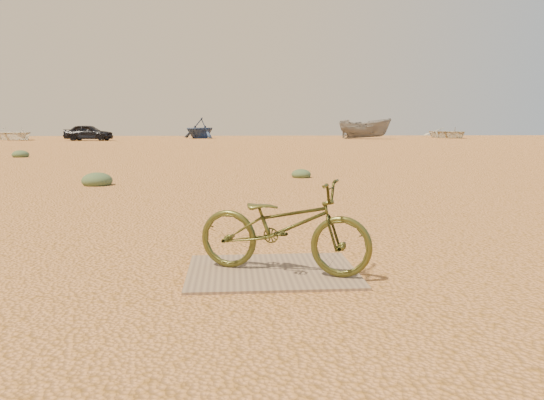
{
  "coord_description": "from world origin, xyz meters",
  "views": [
    {
      "loc": [
        -0.08,
        -4.37,
        1.25
      ],
      "look_at": [
        0.26,
        0.02,
        0.63
      ],
      "focal_mm": 35.0,
      "sensor_mm": 36.0,
      "label": 1
    }
  ],
  "objects": [
    {
      "name": "car",
      "position": [
        -11.63,
        40.3,
        0.66
      ],
      "size": [
        3.99,
        1.95,
        1.31
      ],
      "primitive_type": "imported",
      "rotation": [
        0.0,
        0.0,
        1.47
      ],
      "color": "black",
      "rests_on": "ground"
    },
    {
      "name": "boat_near_left",
      "position": [
        -18.47,
        42.53,
        0.54
      ],
      "size": [
        6.23,
        6.35,
        1.08
      ],
      "primitive_type": "imported",
      "rotation": [
        0.0,
        0.0,
        0.73
      ],
      "color": "silver",
      "rests_on": "ground"
    },
    {
      "name": "kale_a",
      "position": [
        -2.89,
        6.97,
        0.0
      ],
      "size": [
        0.63,
        0.63,
        0.35
      ],
      "primitive_type": "ellipsoid",
      "color": "#4D6544",
      "rests_on": "ground"
    },
    {
      "name": "bicycle",
      "position": [
        0.35,
        -0.03,
        0.41
      ],
      "size": [
        1.58,
        1.05,
        0.78
      ],
      "primitive_type": "imported",
      "rotation": [
        0.0,
        0.0,
        1.18
      ],
      "color": "#45481E",
      "rests_on": "plywood_board"
    },
    {
      "name": "ground",
      "position": [
        0.0,
        0.0,
        0.0
      ],
      "size": [
        120.0,
        120.0,
        0.0
      ],
      "primitive_type": "plane",
      "color": "tan",
      "rests_on": "ground"
    },
    {
      "name": "kale_c",
      "position": [
        -8.36,
        17.3,
        0.0
      ],
      "size": [
        0.64,
        0.64,
        0.35
      ],
      "primitive_type": "ellipsoid",
      "color": "#4D6544",
      "rests_on": "ground"
    },
    {
      "name": "boat_mid_right",
      "position": [
        12.27,
        43.95,
        0.93
      ],
      "size": [
        5.12,
        3.8,
        1.87
      ],
      "primitive_type": "imported",
      "rotation": [
        0.0,
        0.0,
        1.1
      ],
      "color": "slate",
      "rests_on": "ground"
    },
    {
      "name": "plywood_board",
      "position": [
        0.26,
        0.02,
        0.01
      ],
      "size": [
        1.44,
        1.14,
        0.02
      ],
      "primitive_type": "cube",
      "color": "#856E56",
      "rests_on": "ground"
    },
    {
      "name": "kale_b",
      "position": [
        1.62,
        8.28,
        0.0
      ],
      "size": [
        0.47,
        0.47,
        0.26
      ],
      "primitive_type": "ellipsoid",
      "color": "#4D6544",
      "rests_on": "ground"
    },
    {
      "name": "boat_far_left",
      "position": [
        -2.97,
        47.02,
        0.99
      ],
      "size": [
        4.86,
        4.97,
        1.98
      ],
      "primitive_type": "imported",
      "rotation": [
        0.0,
        0.0,
        -0.64
      ],
      "color": "navy",
      "rests_on": "ground"
    },
    {
      "name": "boat_far_right",
      "position": [
        21.42,
        46.68,
        0.53
      ],
      "size": [
        4.5,
        5.68,
        1.06
      ],
      "primitive_type": "imported",
      "rotation": [
        0.0,
        0.0,
        0.18
      ],
      "color": "beige",
      "rests_on": "ground"
    }
  ]
}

